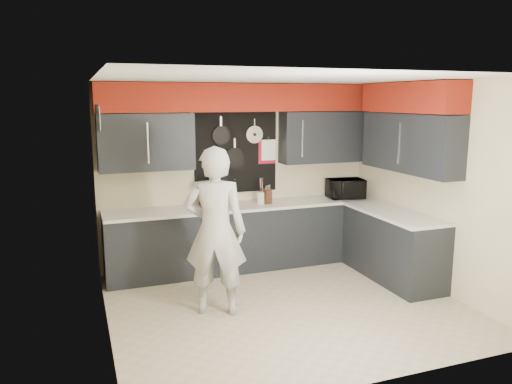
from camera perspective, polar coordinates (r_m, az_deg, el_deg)
name	(u,v)px	position (r m, az deg, el deg)	size (l,w,h in m)	color
ground	(286,305)	(6.01, 3.47, -12.79)	(4.00, 4.00, 0.00)	#B6A78E
back_wall_assembly	(243,126)	(7.02, -1.53, 7.55)	(4.00, 0.36, 2.60)	beige
right_wall_assembly	(413,134)	(6.71, 17.50, 6.35)	(0.36, 3.50, 2.60)	beige
left_wall_assembly	(103,206)	(5.17, -17.13, -1.57)	(0.05, 3.50, 2.60)	beige
base_cabinets	(287,239)	(7.02, 3.51, -5.35)	(3.95, 2.20, 0.92)	black
microwave	(345,189)	(7.56, 10.19, 0.38)	(0.52, 0.35, 0.29)	black
knife_block	(268,196)	(7.05, 1.33, -0.50)	(0.10, 0.10, 0.21)	#382011
utensil_crock	(261,197)	(7.09, 0.59, -0.63)	(0.13, 0.13, 0.16)	silver
coffee_maker	(207,193)	(6.88, -5.65, -0.16)	(0.21, 0.25, 0.36)	black
person	(215,231)	(5.53, -4.69, -4.50)	(0.69, 0.45, 1.89)	#BABBB8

